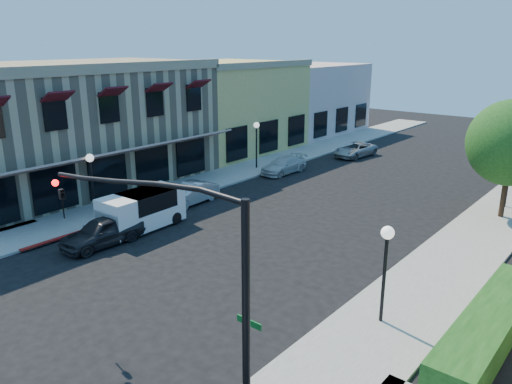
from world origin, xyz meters
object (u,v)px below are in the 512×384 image
Objects in this scene: lamppost_left_near at (91,169)px; parked_car_c at (284,165)px; parked_car_b at (190,194)px; street_name_sign at (249,346)px; parked_car_d at (355,150)px; signal_mast_arm at (182,254)px; street_tree_a at (512,143)px; lamppost_right_far at (511,162)px; white_van at (141,208)px; lamppost_left_far at (256,133)px; lamppost_right_near at (386,250)px; parked_car_a at (102,231)px.

lamppost_left_near reaches higher than parked_car_c.
parked_car_b is 0.95× the size of parked_car_c.
parked_car_d is at bearing 113.46° from street_name_sign.
signal_mast_arm is at bearing -57.46° from parked_car_c.
street_tree_a is 2.49m from lamppost_right_far.
parked_car_d is (0.28, 22.00, -0.53)m from white_van.
lamppost_right_far is (17.00, 16.00, 0.00)m from lamppost_left_near.
lamppost_right_far is 0.88× the size of parked_car_c.
lamppost_left_far is at bearing 180.00° from street_tree_a.
white_van is at bearing 8.85° from lamppost_left_near.
lamppost_right_near is 20.64m from parked_car_c.
lamppost_left_far is (-17.30, 0.00, -1.46)m from street_tree_a.
street_tree_a reaches higher than lamppost_left_far.
lamppost_right_near is 15.67m from parked_car_b.
parked_car_d is (-10.66, 29.04, -3.50)m from signal_mast_arm.
signal_mast_arm is 2.24× the size of lamppost_right_far.
lamppost_right_far is (17.00, 2.00, 0.00)m from lamppost_left_far.
street_tree_a is at bearing -81.47° from lamppost_right_far.
lamppost_left_near is at bearing -93.31° from parked_car_d.
parked_car_d is (-13.60, 8.54, -3.60)m from street_tree_a.
signal_mast_arm is at bearing -98.17° from street_tree_a.
street_tree_a is 1.46× the size of white_van.
lamppost_right_near and lamppost_right_far have the same top height.
lamppost_left_far is 16.55m from parked_car_a.
street_tree_a is 1.82× the size of lamppost_right_far.
lamppost_left_near reaches higher than parked_car_a.
white_van is at bearing -131.28° from lamppost_right_far.
street_name_sign is at bearing -15.64° from parked_car_a.
street_tree_a is at bearing 38.98° from lamppost_left_near.
signal_mast_arm is 2.24× the size of lamppost_left_far.
parked_car_c is at bearing 8.02° from lamppost_left_far.
parked_car_a is 16.38m from parked_car_c.
street_name_sign is 21.85m from lamppost_right_far.
signal_mast_arm is 1.80× the size of white_van.
street_tree_a is at bearing 88.77° from lamppost_right_near.
street_tree_a is 2.59× the size of street_name_sign.
parked_car_c is at bearing 86.90° from parked_car_b.
parked_car_d is at bearing 120.55° from lamppost_right_near.
white_van reaches higher than parked_car_b.
lamppost_left_far is 0.80× the size of white_van.
lamppost_left_near is 0.93× the size of parked_car_b.
white_van is (-13.58, -15.47, -1.61)m from lamppost_right_far.
street_tree_a is 1.82× the size of lamppost_right_near.
lamppost_right_far is at bearing 90.00° from lamppost_right_near.
lamppost_right_far is at bearing 55.07° from parked_car_a.
street_name_sign reaches higher than parked_car_c.
signal_mast_arm reaches higher than lamppost_right_far.
lamppost_left_near is 5.89m from parked_car_b.
parked_car_b is 0.90× the size of parked_car_d.
lamppost_left_far and lamppost_right_far have the same top height.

